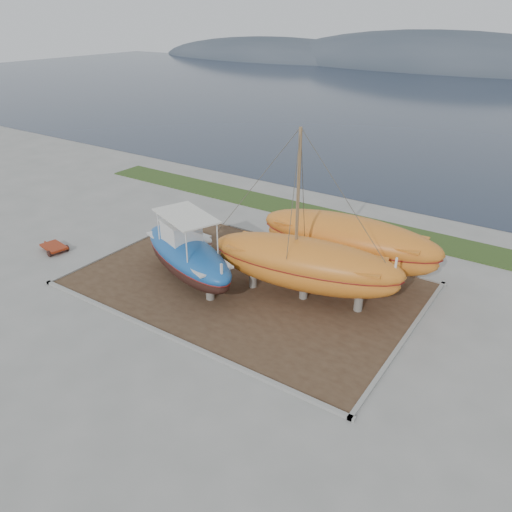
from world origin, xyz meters
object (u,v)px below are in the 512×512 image
Objects in this scene: orange_sailboat at (307,220)px; orange_bare_hull at (347,247)px; blue_caique at (187,249)px; white_dinghy at (187,239)px; red_trailer at (54,248)px.

orange_sailboat reaches higher than orange_bare_hull.
blue_caique is at bearing -144.43° from orange_bare_hull.
red_trailer is at bearing -141.02° from white_dinghy.
red_trailer is (-6.74, -5.04, -0.48)m from white_dinghy.
white_dinghy is 0.38× the size of orange_bare_hull.
blue_caique is at bearing 20.57° from red_trailer.
orange_sailboat is at bearing 39.04° from blue_caique.
orange_sailboat is 3.88× the size of red_trailer.
blue_caique is at bearing -172.23° from orange_sailboat.
orange_bare_hull is 4.00× the size of red_trailer.
red_trailer is at bearing -147.88° from blue_caique.
white_dinghy is (-2.92, 3.22, -1.39)m from blue_caique.
orange_sailboat is at bearing 23.32° from red_trailer.
blue_caique is 10.00m from red_trailer.
orange_bare_hull is (6.91, 5.60, -0.28)m from blue_caique.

